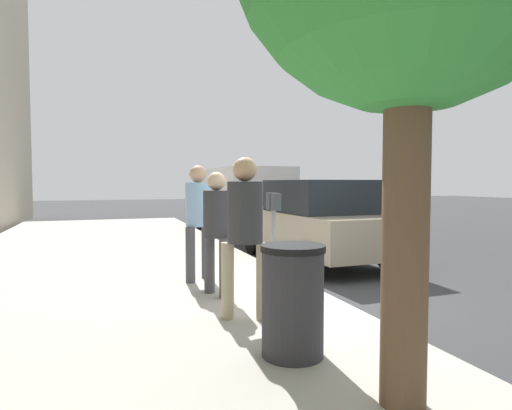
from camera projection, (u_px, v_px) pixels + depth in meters
ground_plane at (322, 301)px, 6.38m from camera, size 80.00×80.00×0.00m
sidewalk_slab at (103, 317)px, 5.39m from camera, size 28.00×6.00×0.15m
parking_meter at (273, 219)px, 6.68m from camera, size 0.36×0.12×1.41m
pedestrian_at_meter at (217, 224)px, 6.08m from camera, size 0.50×0.37×1.71m
pedestrian_bystander at (245, 223)px, 5.00m from camera, size 0.40×0.52×1.86m
parking_officer at (198, 212)px, 7.02m from camera, size 0.41×0.46×1.84m
parked_sedan_near at (316, 221)px, 9.48m from camera, size 4.46×2.09×1.77m
parked_van_far at (239, 196)px, 14.77m from camera, size 5.22×2.16×2.18m
trash_bin at (293, 300)px, 3.97m from camera, size 0.59×0.59×1.01m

